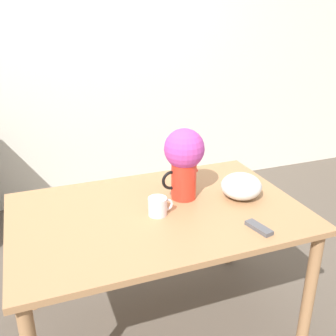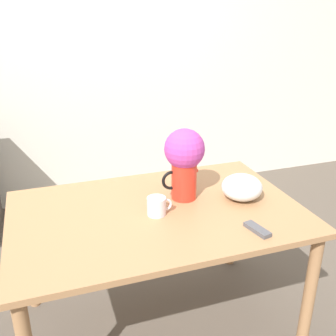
% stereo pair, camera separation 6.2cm
% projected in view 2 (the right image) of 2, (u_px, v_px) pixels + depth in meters
% --- Properties ---
extents(ground_plane, '(12.00, 12.00, 0.00)m').
position_uv_depth(ground_plane, '(154.00, 327.00, 2.24)').
color(ground_plane, brown).
extents(wall_back, '(8.00, 0.05, 2.60)m').
position_uv_depth(wall_back, '(89.00, 57.00, 3.34)').
color(wall_back, silver).
rests_on(wall_back, ground_plane).
extents(table, '(1.45, 0.94, 0.75)m').
position_uv_depth(table, '(157.00, 226.00, 2.01)').
color(table, '#A3754C').
rests_on(table, ground_plane).
extents(flower_vase, '(0.23, 0.21, 0.38)m').
position_uv_depth(flower_vase, '(184.00, 158.00, 2.02)').
color(flower_vase, red).
rests_on(flower_vase, table).
extents(coffee_mug, '(0.13, 0.09, 0.09)m').
position_uv_depth(coffee_mug, '(157.00, 206.00, 1.92)').
color(coffee_mug, silver).
rests_on(coffee_mug, table).
extents(white_bowl, '(0.22, 0.22, 0.13)m').
position_uv_depth(white_bowl, '(242.00, 187.00, 2.07)').
color(white_bowl, silver).
rests_on(white_bowl, table).
extents(remote_control, '(0.07, 0.15, 0.02)m').
position_uv_depth(remote_control, '(257.00, 229.00, 1.78)').
color(remote_control, '#4C4C51').
rests_on(remote_control, table).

